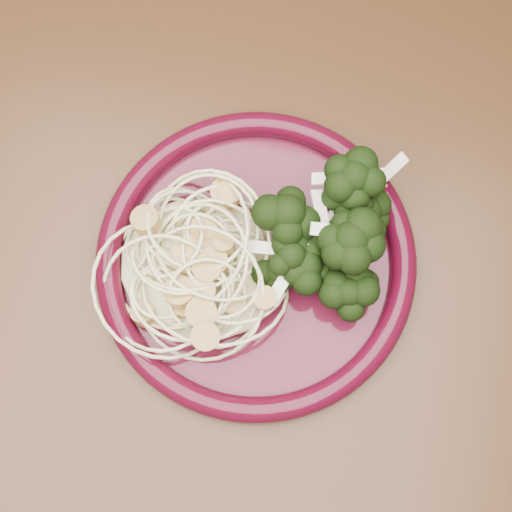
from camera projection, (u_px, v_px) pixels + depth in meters
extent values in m
plane|color=#50351B|center=(322.00, 348.00, 1.29)|extent=(3.50, 3.50, 0.00)
cube|color=#472814|center=(402.00, 224.00, 0.59)|extent=(1.20, 0.80, 0.04)
cylinder|color=#472814|center=(27.00, 12.00, 1.07)|extent=(0.06, 0.06, 0.71)
cylinder|color=#440D1D|center=(256.00, 262.00, 0.56)|extent=(0.32, 0.32, 0.01)
torus|color=#440819|center=(256.00, 259.00, 0.55)|extent=(0.32, 0.32, 0.02)
ellipsoid|color=beige|center=(202.00, 266.00, 0.54)|extent=(0.16, 0.15, 0.03)
ellipsoid|color=black|center=(323.00, 240.00, 0.53)|extent=(0.14, 0.17, 0.05)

